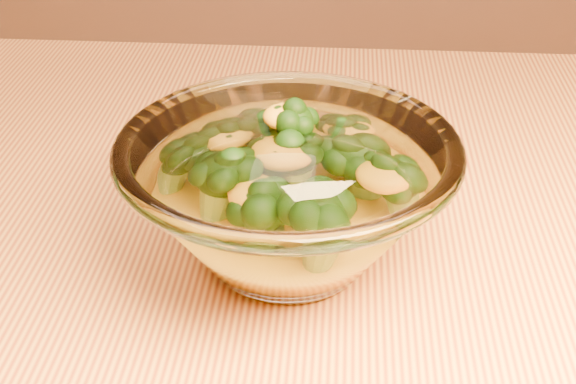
{
  "coord_description": "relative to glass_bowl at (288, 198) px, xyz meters",
  "views": [
    {
      "loc": [
        -0.08,
        -0.42,
        1.08
      ],
      "look_at": [
        -0.12,
        0.01,
        0.81
      ],
      "focal_mm": 50.0,
      "sensor_mm": 36.0,
      "label": 1
    }
  ],
  "objects": [
    {
      "name": "glass_bowl",
      "position": [
        0.0,
        0.0,
        0.0
      ],
      "size": [
        0.22,
        0.22,
        0.1
      ],
      "color": "white",
      "rests_on": "table"
    },
    {
      "name": "cheese_sauce",
      "position": [
        0.0,
        0.0,
        -0.02
      ],
      "size": [
        0.13,
        0.13,
        0.04
      ],
      "primitive_type": "ellipsoid",
      "color": "orange",
      "rests_on": "glass_bowl"
    },
    {
      "name": "broccoli_heap",
      "position": [
        0.0,
        0.01,
        0.01
      ],
      "size": [
        0.15,
        0.14,
        0.07
      ],
      "color": "black",
      "rests_on": "cheese_sauce"
    }
  ]
}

